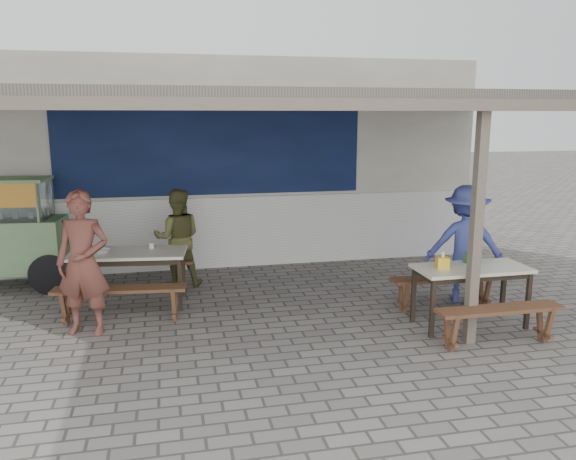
% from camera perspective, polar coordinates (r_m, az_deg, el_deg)
% --- Properties ---
extents(ground, '(60.00, 60.00, 0.00)m').
position_cam_1_polar(ground, '(6.92, -3.51, -10.05)').
color(ground, slate).
rests_on(ground, ground).
extents(back_wall, '(9.00, 1.28, 3.50)m').
position_cam_1_polar(back_wall, '(10.02, -6.81, 6.76)').
color(back_wall, beige).
rests_on(back_wall, ground).
extents(warung_roof, '(9.00, 4.21, 2.81)m').
position_cam_1_polar(warung_roof, '(7.33, -4.76, 12.85)').
color(warung_roof, '#58534B').
rests_on(warung_roof, ground).
extents(table_left, '(1.60, 0.90, 0.75)m').
position_cam_1_polar(table_left, '(7.86, -15.95, -2.67)').
color(table_left, silver).
rests_on(table_left, ground).
extents(bench_left_street, '(1.65, 0.47, 0.45)m').
position_cam_1_polar(bench_left_street, '(7.33, -16.71, -6.42)').
color(bench_left_street, brown).
rests_on(bench_left_street, ground).
extents(bench_left_wall, '(1.65, 0.47, 0.45)m').
position_cam_1_polar(bench_left_wall, '(8.56, -15.07, -3.75)').
color(bench_left_wall, brown).
rests_on(bench_left_wall, ground).
extents(table_right, '(1.37, 0.63, 0.75)m').
position_cam_1_polar(table_right, '(7.17, 18.14, -4.21)').
color(table_right, silver).
rests_on(table_right, ground).
extents(bench_right_street, '(1.47, 0.28, 0.45)m').
position_cam_1_polar(bench_right_street, '(6.76, 20.65, -8.28)').
color(bench_right_street, brown).
rests_on(bench_right_street, ground).
extents(bench_right_wall, '(1.47, 0.28, 0.45)m').
position_cam_1_polar(bench_right_wall, '(7.78, 15.66, -5.35)').
color(bench_right_wall, brown).
rests_on(bench_right_wall, ground).
extents(vendor_cart, '(2.12, 0.93, 1.66)m').
position_cam_1_polar(vendor_cart, '(9.18, -26.31, 0.04)').
color(vendor_cart, '#699664').
rests_on(vendor_cart, ground).
extents(patron_street_side, '(0.71, 0.57, 1.72)m').
position_cam_1_polar(patron_street_side, '(6.97, -20.10, -3.17)').
color(patron_street_side, brown).
rests_on(patron_street_side, ground).
extents(patron_wall_side, '(0.75, 0.60, 1.48)m').
position_cam_1_polar(patron_wall_side, '(8.61, -11.15, -0.77)').
color(patron_wall_side, brown).
rests_on(patron_wall_side, ground).
extents(patron_right_table, '(1.21, 0.98, 1.63)m').
position_cam_1_polar(patron_right_table, '(8.08, 17.56, -1.36)').
color(patron_right_table, '#38438F').
rests_on(patron_right_table, ground).
extents(tissue_box, '(0.17, 0.17, 0.14)m').
position_cam_1_polar(tissue_box, '(6.97, 15.43, -3.21)').
color(tissue_box, yellow).
rests_on(tissue_box, table_right).
extents(donation_box, '(0.19, 0.13, 0.12)m').
position_cam_1_polar(donation_box, '(7.32, 18.23, -2.72)').
color(donation_box, '#327034').
rests_on(donation_box, table_right).
extents(condiment_jar, '(0.07, 0.07, 0.08)m').
position_cam_1_polar(condiment_jar, '(7.95, -13.71, -1.53)').
color(condiment_jar, beige).
rests_on(condiment_jar, table_left).
extents(condiment_bowl, '(0.24, 0.24, 0.05)m').
position_cam_1_polar(condiment_bowl, '(7.87, -18.32, -2.04)').
color(condiment_bowl, white).
rests_on(condiment_bowl, table_left).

